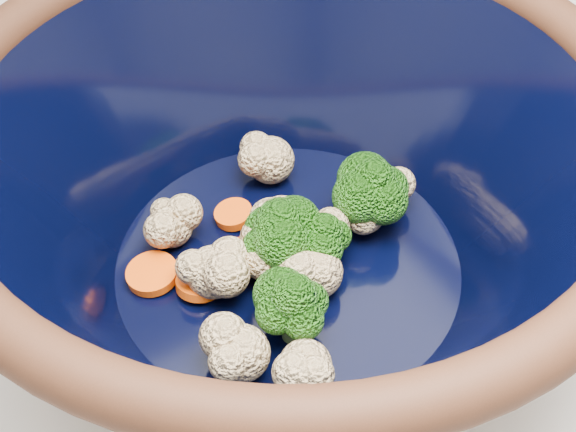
% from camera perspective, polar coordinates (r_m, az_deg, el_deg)
% --- Properties ---
extents(mixing_bowl, '(0.49, 0.49, 0.17)m').
position_cam_1_polar(mixing_bowl, '(0.46, 0.00, 1.43)').
color(mixing_bowl, black).
rests_on(mixing_bowl, counter).
extents(vegetable_pile, '(0.19, 0.18, 0.06)m').
position_cam_1_polar(vegetable_pile, '(0.48, 0.39, -1.83)').
color(vegetable_pile, '#608442').
rests_on(vegetable_pile, mixing_bowl).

